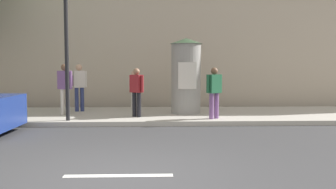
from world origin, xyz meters
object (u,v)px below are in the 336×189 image
Objects in this scene: pedestrian_in_light_jacket at (65,84)px; pedestrian_in_dark_shirt at (214,89)px; pedestrian_tallest at (137,89)px; pedestrian_with_bag at (135,87)px; poster_column at (186,75)px; traffic_light at (65,19)px; pedestrian_near_pole at (79,84)px.

pedestrian_in_dark_shirt is at bearing -13.23° from pedestrian_in_light_jacket.
pedestrian_in_dark_shirt is at bearing -11.95° from pedestrian_tallest.
pedestrian_in_light_jacket reaches higher than pedestrian_with_bag.
pedestrian_in_dark_shirt is (0.76, -1.44, -0.39)m from poster_column.
pedestrian_tallest is at bearing 168.05° from pedestrian_in_dark_shirt.
pedestrian_in_dark_shirt is 1.02× the size of pedestrian_tallest.
traffic_light is 3.98m from pedestrian_with_bag.
pedestrian_in_light_jacket is (-0.28, -0.96, 0.03)m from pedestrian_near_pole.
pedestrian_in_dark_shirt is 0.94× the size of pedestrian_near_pole.
traffic_light is 4.48m from poster_column.
pedestrian_with_bag is at bearing 9.03° from pedestrian_near_pole.
poster_column reaches higher than pedestrian_with_bag.
pedestrian_near_pole is at bearing 92.55° from traffic_light.
pedestrian_in_light_jacket reaches higher than pedestrian_near_pole.
pedestrian_tallest is at bearing -85.07° from pedestrian_with_bag.
poster_column reaches higher than pedestrian_in_light_jacket.
pedestrian_tallest is 2.53m from pedestrian_in_light_jacket.
poster_column is at bearing 118.05° from pedestrian_in_dark_shirt.
traffic_light is 2.62× the size of pedestrian_in_light_jacket.
poster_column reaches higher than pedestrian_tallest.
poster_column is 1.76× the size of pedestrian_with_bag.
pedestrian_in_dark_shirt is 2.51m from pedestrian_tallest.
pedestrian_in_light_jacket is at bearing -106.29° from pedestrian_near_pole.
pedestrian_with_bag is 2.03m from pedestrian_near_pole.
pedestrian_near_pole is (-2.00, -0.32, 0.13)m from pedestrian_with_bag.
pedestrian_with_bag is at bearing 94.93° from pedestrian_tallest.
pedestrian_in_light_jacket is (-4.90, 1.15, 0.09)m from pedestrian_in_dark_shirt.
pedestrian_in_light_jacket is (-2.45, 0.63, 0.12)m from pedestrian_tallest.
pedestrian_tallest is at bearing -151.50° from poster_column.
traffic_light reaches higher than pedestrian_near_pole.
poster_column is at bearing 25.14° from traffic_light.
pedestrian_near_pole is at bearing -170.97° from pedestrian_with_bag.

